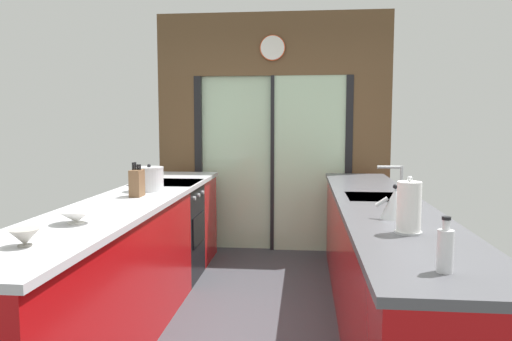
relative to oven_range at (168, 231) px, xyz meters
name	(u,v)px	position (x,y,z in m)	size (l,w,h in m)	color
ground_plane	(257,308)	(0.91, -0.65, -0.47)	(5.04, 7.60, 0.02)	#38383D
back_wall_unit	(273,118)	(0.91, 1.15, 1.07)	(2.64, 0.12, 2.70)	brown
left_counter_run	(125,264)	(0.00, -1.12, 0.01)	(0.62, 3.80, 0.92)	#AD0C0F
right_counter_run	(380,265)	(1.82, -0.95, 0.01)	(0.62, 3.80, 0.92)	#AD0C0F
sink_faucet	(397,176)	(1.96, -0.70, 0.62)	(0.19, 0.02, 0.24)	#B7BABC
oven_range	(168,231)	(0.00, 0.00, 0.00)	(0.60, 0.60, 0.92)	black
mixing_bowl_near	(25,237)	(0.02, -2.36, 0.51)	(0.14, 0.14, 0.08)	gray
mixing_bowl_far	(76,216)	(0.02, -1.86, 0.51)	(0.21, 0.21, 0.08)	silver
knife_block	(137,183)	(0.02, -0.88, 0.57)	(0.08, 0.14, 0.26)	brown
stock_pot	(149,179)	(0.02, -0.58, 0.56)	(0.23, 0.23, 0.22)	#B7BABC
kettle	(395,203)	(1.80, -1.54, 0.55)	(0.25, 0.17, 0.20)	#B7BABC
soap_bottle	(445,249)	(1.80, -2.56, 0.55)	(0.06, 0.06, 0.21)	silver
paper_towel_roll	(409,208)	(1.80, -1.92, 0.59)	(0.14, 0.14, 0.29)	#B7BABC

